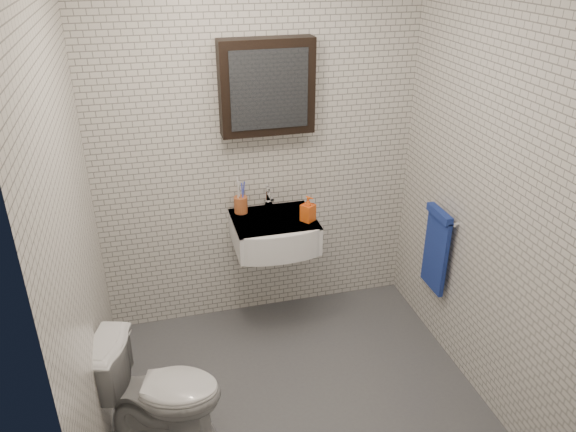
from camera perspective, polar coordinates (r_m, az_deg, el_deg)
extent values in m
cube|color=#505258|center=(3.63, 0.91, -17.85)|extent=(2.20, 2.00, 0.01)
cube|color=silver|center=(3.80, -3.04, 6.53)|extent=(2.20, 0.02, 2.50)
cube|color=silver|center=(2.11, 8.65, -11.85)|extent=(2.20, 0.02, 2.50)
cube|color=silver|center=(2.84, -20.83, -2.54)|extent=(0.02, 2.00, 2.50)
cube|color=silver|center=(3.35, 19.53, 2.14)|extent=(0.02, 2.00, 2.50)
cube|color=white|center=(3.81, -1.42, -1.61)|extent=(0.55, 0.45, 0.20)
cylinder|color=silver|center=(3.79, -1.51, -0.29)|extent=(0.31, 0.31, 0.02)
cylinder|color=silver|center=(3.78, -1.51, -0.19)|extent=(0.04, 0.04, 0.01)
cube|color=white|center=(3.77, -1.44, -0.33)|extent=(0.55, 0.45, 0.01)
cylinder|color=silver|center=(3.90, -2.01, 1.19)|extent=(0.06, 0.06, 0.06)
cylinder|color=silver|center=(3.87, -2.02, 1.99)|extent=(0.03, 0.03, 0.08)
cylinder|color=silver|center=(3.80, -1.83, 2.04)|extent=(0.02, 0.12, 0.02)
cube|color=silver|center=(3.87, -2.14, 2.91)|extent=(0.02, 0.09, 0.01)
cube|color=black|center=(3.61, -2.18, 12.96)|extent=(0.60, 0.14, 0.60)
cube|color=#3F444C|center=(3.54, -1.90, 12.68)|extent=(0.49, 0.01, 0.49)
cylinder|color=silver|center=(3.72, 15.46, 0.06)|extent=(0.02, 0.30, 0.02)
cylinder|color=silver|center=(3.82, 14.80, 0.92)|extent=(0.04, 0.02, 0.02)
cylinder|color=silver|center=(3.63, 16.71, -0.79)|extent=(0.04, 0.02, 0.02)
cube|color=#22399F|center=(3.83, 14.78, -3.59)|extent=(0.03, 0.26, 0.54)
cube|color=#22399F|center=(3.70, 15.15, 0.22)|extent=(0.05, 0.26, 0.05)
cylinder|color=#B0572C|center=(3.84, -4.82, 1.15)|extent=(0.09, 0.09, 0.11)
cylinder|color=white|center=(3.79, -5.08, 2.07)|extent=(0.02, 0.03, 0.22)
cylinder|color=#4150D0|center=(3.81, -4.62, 1.98)|extent=(0.02, 0.02, 0.20)
cylinder|color=white|center=(3.82, -4.99, 2.33)|extent=(0.03, 0.04, 0.23)
cylinder|color=#4150D0|center=(3.82, -4.58, 2.19)|extent=(0.03, 0.05, 0.21)
imported|color=orange|center=(3.70, 2.05, 0.74)|extent=(0.11, 0.11, 0.18)
imported|color=silver|center=(3.26, -12.85, -16.92)|extent=(0.74, 0.56, 0.67)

